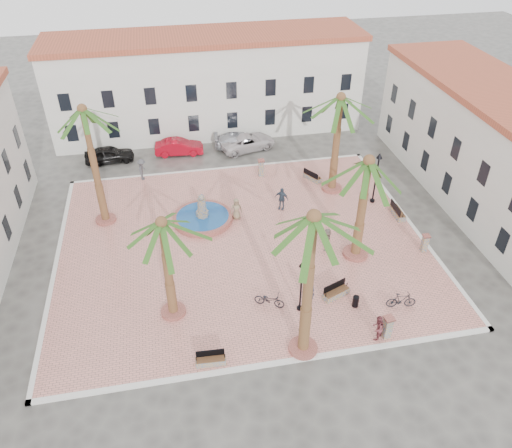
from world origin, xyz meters
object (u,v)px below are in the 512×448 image
object	(u,v)px
pedestrian_east	(327,239)
bollard_se	(387,327)
palm_sw	(163,234)
cyclist_a	(309,291)
cyclist_b	(377,328)
palm_e	(367,174)
palm_nw	(85,122)
lamppost_e	(377,169)
bench_s	(211,360)
bench_e	(397,212)
bench_ne	(312,177)
bicycle_b	(401,300)
pedestrian_fountain_b	(281,198)
car_black	(109,154)
car_silver	(241,141)
fountain	(203,217)
bollard_n	(261,168)
palm_ne	(340,109)
car_white	(248,142)
palm_s	(313,233)
bench_se	(336,293)
lamppost_s	(302,277)
pedestrian_north	(142,169)
car_red	(179,147)
bicycle_a	(269,300)
bollard_e	(425,243)
pedestrian_fountain_a	(236,209)
litter_bin	(356,301)

from	to	relation	value
pedestrian_east	bollard_se	bearing A→B (deg)	28.07
palm_sw	cyclist_a	xyz separation A→B (m)	(8.36, -0.70, -5.10)
cyclist_b	cyclist_a	bearing A→B (deg)	-94.24
bollard_se	palm_e	bearing A→B (deg)	83.16
palm_nw	lamppost_e	size ratio (longest dim) A/B	2.14
bench_s	bench_e	size ratio (longest dim) A/B	0.86
bench_ne	lamppost_e	xyz separation A→B (m)	(3.85, -4.26, 2.73)
bicycle_b	pedestrian_fountain_b	size ratio (longest dim) A/B	0.96
car_black	car_silver	size ratio (longest dim) A/B	0.87
car_silver	palm_nw	bearing A→B (deg)	134.99
fountain	bollard_n	world-z (taller)	fountain
car_silver	palm_ne	bearing A→B (deg)	-140.88
bollard_se	cyclist_a	distance (m)	5.06
car_white	palm_s	bearing A→B (deg)	161.57
bench_se	lamppost_s	world-z (taller)	lamppost_s
palm_nw	cyclist_b	distance (m)	23.05
palm_sw	pedestrian_fountain_b	bearing A→B (deg)	47.10
palm_nw	cyclist_a	distance (m)	18.72
bench_ne	lamppost_s	size ratio (longest dim) A/B	0.47
bollard_se	palm_nw	bearing A→B (deg)	137.63
lamppost_s	cyclist_b	xyz separation A→B (m)	(3.71, -3.09, -1.75)
pedestrian_north	palm_s	bearing A→B (deg)	-143.52
fountain	car_red	bearing A→B (deg)	94.86
palm_s	bollard_n	distance (m)	20.84
bollard_n	bicycle_a	distance (m)	15.91
palm_sw	cyclist_b	size ratio (longest dim) A/B	4.23
fountain	bollard_e	xyz separation A→B (m)	(14.94, -6.67, 0.38)
bicycle_b	pedestrian_fountain_a	bearing A→B (deg)	45.47
bicycle_a	car_red	xyz separation A→B (m)	(-4.06, 21.40, 0.09)
pedestrian_north	palm_sw	bearing A→B (deg)	-160.45
palm_sw	palm_ne	world-z (taller)	palm_ne
lamppost_s	pedestrian_north	xyz separation A→B (m)	(-9.26, 17.71, -1.64)
bench_e	car_silver	xyz separation A→B (m)	(-9.97, 13.89, 0.30)
palm_e	car_white	xyz separation A→B (m)	(-4.50, 17.44, -5.95)
bench_se	lamppost_s	xyz separation A→B (m)	(-2.54, -0.65, 2.32)
palm_ne	car_silver	bearing A→B (deg)	124.00
palm_ne	bollard_e	distance (m)	11.84
bench_se	bollard_e	distance (m)	8.21
palm_nw	car_silver	size ratio (longest dim) A/B	1.86
pedestrian_fountain_b	car_white	bearing A→B (deg)	127.83
palm_ne	bicycle_b	size ratio (longest dim) A/B	4.59
pedestrian_north	pedestrian_east	world-z (taller)	pedestrian_north
cyclist_b	bollard_e	bearing A→B (deg)	-176.93
palm_s	lamppost_s	world-z (taller)	palm_s
bicycle_b	cyclist_b	bearing A→B (deg)	139.29
lamppost_e	bollard_se	distance (m)	14.55
cyclist_a	car_white	xyz separation A→B (m)	(-0.01, 21.33, -0.30)
litter_bin	cyclist_b	world-z (taller)	cyclist_b
bench_s	pedestrian_fountain_b	world-z (taller)	pedestrian_fountain_b
palm_sw	bollard_n	size ratio (longest dim) A/B	4.59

